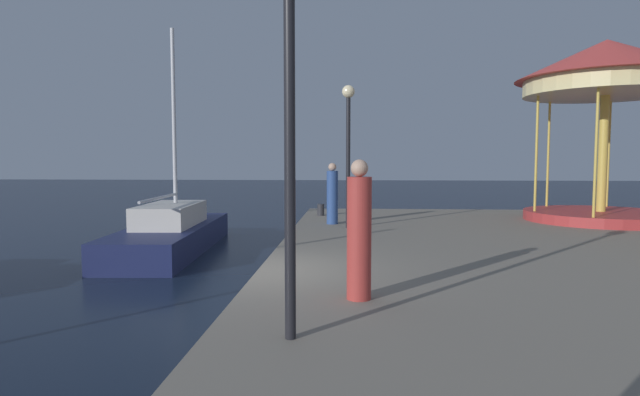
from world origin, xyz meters
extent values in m
plane|color=black|center=(0.00, 0.00, 0.00)|extent=(120.00, 120.00, 0.00)
cube|color=#19214C|center=(-3.74, 6.19, 0.39)|extent=(2.49, 7.24, 0.78)
cube|color=beige|center=(-3.74, 6.17, 1.10)|extent=(1.64, 3.21, 0.64)
cylinder|color=silver|center=(-3.77, 6.73, 3.74)|extent=(0.12, 0.12, 5.92)
cylinder|color=silver|center=(-3.68, 5.13, 1.68)|extent=(0.26, 3.21, 0.08)
cylinder|color=#B23333|center=(9.54, 7.91, 0.95)|extent=(4.59, 4.59, 0.30)
cylinder|color=gold|center=(9.54, 7.91, 2.92)|extent=(0.28, 0.28, 3.63)
cylinder|color=#F2E099|center=(9.54, 7.91, 4.98)|extent=(4.85, 4.85, 0.50)
cone|color=#C63D38|center=(9.54, 7.91, 5.84)|extent=(5.39, 5.39, 1.22)
cylinder|color=gold|center=(10.56, 9.68, 2.92)|extent=(0.08, 0.08, 3.63)
cylinder|color=gold|center=(8.51, 9.68, 2.92)|extent=(0.08, 0.08, 3.63)
cylinder|color=gold|center=(7.49, 7.91, 2.92)|extent=(0.08, 0.08, 3.63)
cylinder|color=gold|center=(8.51, 6.14, 2.92)|extent=(0.08, 0.08, 3.63)
cylinder|color=black|center=(0.99, -3.45, 2.60)|extent=(0.12, 0.12, 3.60)
cylinder|color=black|center=(1.55, 5.76, 2.63)|extent=(0.12, 0.12, 3.66)
sphere|color=#F9E5B2|center=(1.55, 5.76, 4.64)|extent=(0.36, 0.36, 0.36)
cylinder|color=#2D2D33|center=(0.59, 8.94, 1.00)|extent=(0.24, 0.24, 0.40)
cylinder|color=#B23833|center=(1.75, -1.80, 1.65)|extent=(0.34, 0.34, 1.70)
sphere|color=tan|center=(1.75, -1.80, 2.62)|extent=(0.24, 0.24, 0.24)
cylinder|color=#2D4C8C|center=(1.08, 6.64, 1.60)|extent=(0.34, 0.34, 1.60)
sphere|color=tan|center=(1.08, 6.64, 2.52)|extent=(0.24, 0.24, 0.24)
camera|label=1|loc=(1.64, -8.94, 2.74)|focal=29.14mm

